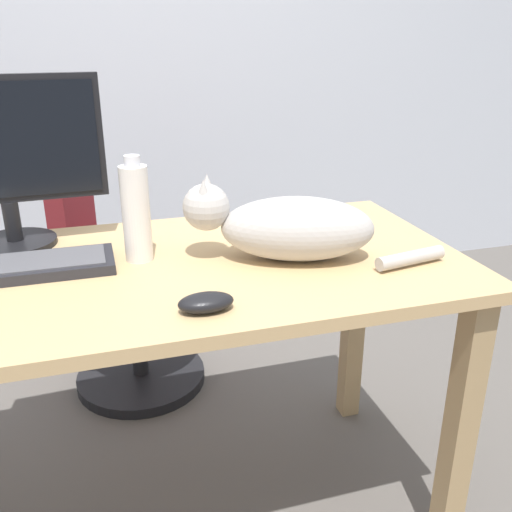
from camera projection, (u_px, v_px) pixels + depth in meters
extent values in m
cube|color=silver|center=(103.00, 22.00, 2.49)|extent=(6.00, 0.04, 2.60)
cube|color=tan|center=(159.00, 272.00, 1.32)|extent=(1.45, 0.70, 0.03)
cube|color=tan|center=(460.00, 430.00, 1.37)|extent=(0.06, 0.06, 0.73)
cube|color=tan|center=(353.00, 320.00, 1.89)|extent=(0.06, 0.06, 0.73)
cylinder|color=black|center=(142.00, 376.00, 2.19)|extent=(0.48, 0.48, 0.04)
cylinder|color=black|center=(138.00, 330.00, 2.12)|extent=(0.06, 0.06, 0.45)
cylinder|color=maroon|center=(132.00, 268.00, 2.03)|extent=(0.44, 0.44, 0.06)
cube|color=maroon|center=(72.00, 206.00, 1.94)|extent=(0.15, 0.36, 0.40)
cylinder|color=black|center=(16.00, 243.00, 1.44)|extent=(0.20, 0.20, 0.01)
cylinder|color=black|center=(12.00, 221.00, 1.41)|extent=(0.04, 0.04, 0.10)
cube|color=#232328|center=(13.00, 269.00, 1.27)|extent=(0.44, 0.15, 0.02)
cube|color=#515156|center=(12.00, 263.00, 1.26)|extent=(0.40, 0.12, 0.00)
ellipsoid|color=#B2ADA8|center=(297.00, 228.00, 1.33)|extent=(0.40, 0.29, 0.15)
sphere|color=#B2ADA8|center=(206.00, 207.00, 1.32)|extent=(0.11, 0.11, 0.11)
cone|color=#B2ADA8|center=(204.00, 190.00, 1.27)|extent=(0.04, 0.04, 0.04)
cone|color=#B2ADA8|center=(207.00, 183.00, 1.33)|extent=(0.04, 0.04, 0.04)
cylinder|color=#B2ADA8|center=(410.00, 258.00, 1.31)|extent=(0.18, 0.06, 0.03)
ellipsoid|color=black|center=(206.00, 302.00, 1.10)|extent=(0.11, 0.06, 0.04)
cylinder|color=silver|center=(136.00, 214.00, 1.31)|extent=(0.07, 0.07, 0.22)
cylinder|color=silver|center=(132.00, 161.00, 1.26)|extent=(0.04, 0.04, 0.02)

